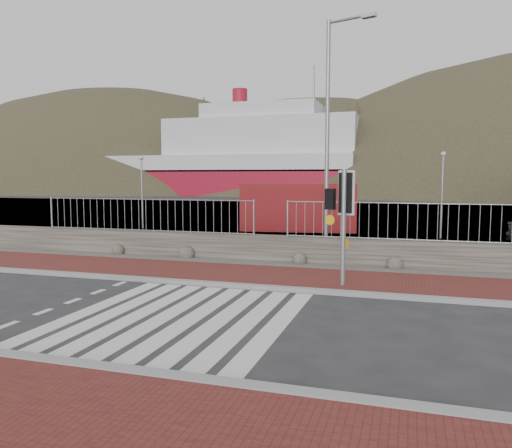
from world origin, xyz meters
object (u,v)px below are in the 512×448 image
(ferry, at_px, (225,162))
(streetlight, at_px, (331,127))
(traffic_signal_far, at_px, (342,202))
(shipping_container, at_px, (299,207))

(ferry, relative_size, streetlight, 6.08)
(traffic_signal_far, height_order, streetlight, streetlight)
(ferry, relative_size, traffic_signal_far, 15.99)
(streetlight, bearing_deg, shipping_container, 126.25)
(traffic_signal_far, distance_m, streetlight, 4.93)
(streetlight, relative_size, shipping_container, 1.33)
(streetlight, bearing_deg, ferry, 131.94)
(streetlight, height_order, shipping_container, streetlight)
(ferry, xyz_separation_m, shipping_container, (23.37, -50.20, -4.07))
(traffic_signal_far, bearing_deg, ferry, -50.05)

